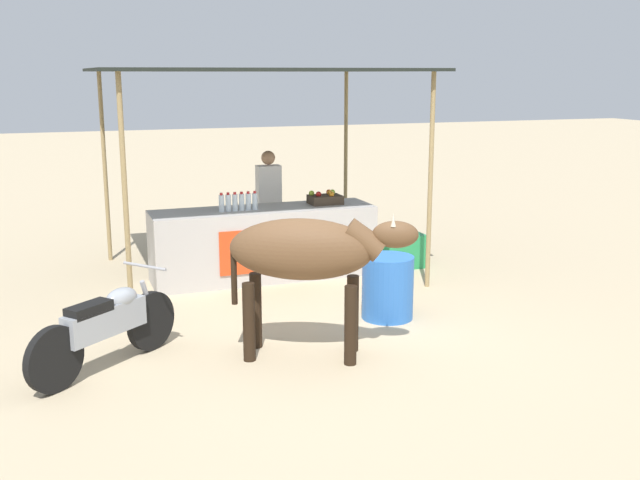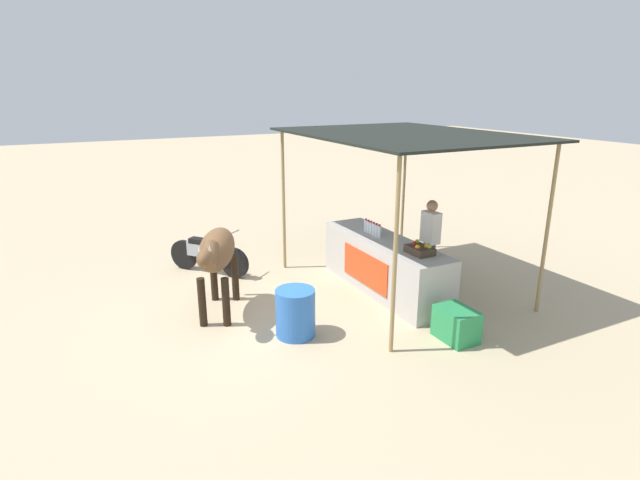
{
  "view_description": "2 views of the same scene",
  "coord_description": "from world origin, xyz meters",
  "px_view_note": "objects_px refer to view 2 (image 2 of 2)",
  "views": [
    {
      "loc": [
        -2.66,
        -7.32,
        2.74
      ],
      "look_at": [
        0.34,
        0.92,
        0.77
      ],
      "focal_mm": 42.0,
      "sensor_mm": 36.0,
      "label": 1
    },
    {
      "loc": [
        6.97,
        -2.62,
        3.54
      ],
      "look_at": [
        -0.08,
        0.95,
        1.1
      ],
      "focal_mm": 28.0,
      "sensor_mm": 36.0,
      "label": 2
    }
  ],
  "objects_px": {
    "stall_counter": "(384,265)",
    "fruit_crate": "(420,249)",
    "vendor_behind_counter": "(430,244)",
    "cow": "(217,253)",
    "cooler_box": "(456,324)",
    "water_barrel": "(295,313)",
    "motorcycle_parked": "(209,253)"
  },
  "relations": [
    {
      "from": "cooler_box",
      "to": "water_barrel",
      "type": "distance_m",
      "value": 2.35
    },
    {
      "from": "stall_counter",
      "to": "water_barrel",
      "type": "distance_m",
      "value": 2.29
    },
    {
      "from": "cooler_box",
      "to": "motorcycle_parked",
      "type": "relative_size",
      "value": 0.41
    },
    {
      "from": "motorcycle_parked",
      "to": "cow",
      "type": "bearing_deg",
      "value": -10.24
    },
    {
      "from": "water_barrel",
      "to": "cow",
      "type": "distance_m",
      "value": 1.61
    },
    {
      "from": "stall_counter",
      "to": "cow",
      "type": "bearing_deg",
      "value": -97.34
    },
    {
      "from": "cow",
      "to": "stall_counter",
      "type": "bearing_deg",
      "value": 82.66
    },
    {
      "from": "water_barrel",
      "to": "cow",
      "type": "bearing_deg",
      "value": -147.03
    },
    {
      "from": "stall_counter",
      "to": "cooler_box",
      "type": "bearing_deg",
      "value": -2.74
    },
    {
      "from": "motorcycle_parked",
      "to": "cooler_box",
      "type": "bearing_deg",
      "value": 30.14
    },
    {
      "from": "stall_counter",
      "to": "vendor_behind_counter",
      "type": "relative_size",
      "value": 1.82
    },
    {
      "from": "vendor_behind_counter",
      "to": "motorcycle_parked",
      "type": "relative_size",
      "value": 1.14
    },
    {
      "from": "stall_counter",
      "to": "fruit_crate",
      "type": "distance_m",
      "value": 1.06
    },
    {
      "from": "stall_counter",
      "to": "vendor_behind_counter",
      "type": "bearing_deg",
      "value": 68.48
    },
    {
      "from": "water_barrel",
      "to": "motorcycle_parked",
      "type": "relative_size",
      "value": 0.5
    },
    {
      "from": "stall_counter",
      "to": "water_barrel",
      "type": "xyz_separation_m",
      "value": [
        0.85,
        -2.12,
        -0.12
      ]
    },
    {
      "from": "stall_counter",
      "to": "cow",
      "type": "relative_size",
      "value": 1.67
    },
    {
      "from": "cow",
      "to": "motorcycle_parked",
      "type": "xyz_separation_m",
      "value": [
        -1.88,
        0.34,
        -0.6
      ]
    },
    {
      "from": "cow",
      "to": "motorcycle_parked",
      "type": "height_order",
      "value": "cow"
    },
    {
      "from": "water_barrel",
      "to": "cow",
      "type": "relative_size",
      "value": 0.4
    },
    {
      "from": "stall_counter",
      "to": "motorcycle_parked",
      "type": "relative_size",
      "value": 2.07
    },
    {
      "from": "fruit_crate",
      "to": "motorcycle_parked",
      "type": "xyz_separation_m",
      "value": [
        -3.16,
        -2.64,
        -0.6
      ]
    },
    {
      "from": "water_barrel",
      "to": "cow",
      "type": "height_order",
      "value": "cow"
    },
    {
      "from": "fruit_crate",
      "to": "motorcycle_parked",
      "type": "bearing_deg",
      "value": -140.14
    },
    {
      "from": "fruit_crate",
      "to": "stall_counter",
      "type": "bearing_deg",
      "value": -176.42
    },
    {
      "from": "stall_counter",
      "to": "motorcycle_parked",
      "type": "bearing_deg",
      "value": -131.11
    },
    {
      "from": "fruit_crate",
      "to": "water_barrel",
      "type": "xyz_separation_m",
      "value": [
        -0.06,
        -2.18,
        -0.67
      ]
    },
    {
      "from": "fruit_crate",
      "to": "vendor_behind_counter",
      "type": "distance_m",
      "value": 0.94
    },
    {
      "from": "water_barrel",
      "to": "vendor_behind_counter",
      "type": "bearing_deg",
      "value": 100.93
    },
    {
      "from": "cooler_box",
      "to": "water_barrel",
      "type": "xyz_separation_m",
      "value": [
        -1.17,
        -2.03,
        0.12
      ]
    },
    {
      "from": "stall_counter",
      "to": "water_barrel",
      "type": "bearing_deg",
      "value": -68.14
    },
    {
      "from": "fruit_crate",
      "to": "cow",
      "type": "relative_size",
      "value": 0.25
    }
  ]
}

